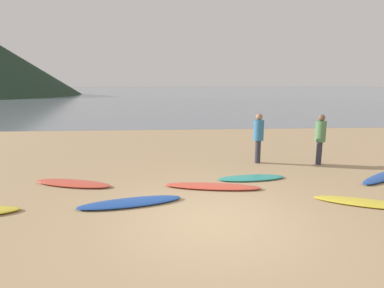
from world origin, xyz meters
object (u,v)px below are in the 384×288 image
(surfboard_5, at_px, (251,178))
(person_3, at_px, (320,135))
(surfboard_6, at_px, (366,203))
(surfboard_3, at_px, (130,202))
(surfboard_2, at_px, (73,183))
(person_1, at_px, (259,134))
(surfboard_4, at_px, (212,186))

(surfboard_5, xyz_separation_m, person_3, (2.60, 1.43, 0.93))
(surfboard_6, bearing_deg, surfboard_3, -160.56)
(surfboard_2, xyz_separation_m, person_3, (7.44, 1.61, 0.93))
(surfboard_3, xyz_separation_m, person_3, (5.76, 3.08, 0.93))
(surfboard_2, distance_m, person_1, 5.90)
(person_1, distance_m, person_3, 1.97)
(surfboard_3, relative_size, surfboard_4, 0.93)
(surfboard_3, bearing_deg, surfboard_2, 126.04)
(surfboard_2, distance_m, surfboard_5, 4.84)
(surfboard_2, bearing_deg, surfboard_4, 9.30)
(surfboard_2, height_order, person_3, person_3)
(surfboard_5, relative_size, person_3, 1.16)
(surfboard_3, distance_m, person_3, 6.59)
(person_1, bearing_deg, surfboard_3, -179.92)
(surfboard_2, relative_size, surfboard_6, 0.98)
(surfboard_5, bearing_deg, surfboard_3, -157.38)
(surfboard_4, distance_m, surfboard_5, 1.36)
(person_1, bearing_deg, surfboard_4, -168.70)
(surfboard_3, relative_size, surfboard_5, 1.22)
(surfboard_4, bearing_deg, surfboard_6, -11.70)
(person_1, bearing_deg, surfboard_6, -110.32)
(person_1, bearing_deg, surfboard_2, 157.77)
(surfboard_2, xyz_separation_m, surfboard_4, (3.66, -0.49, 0.00))
(surfboard_5, bearing_deg, person_3, 23.94)
(person_1, xyz_separation_m, person_3, (1.94, -0.33, -0.00))
(surfboard_2, bearing_deg, person_1, 36.36)
(surfboard_4, distance_m, person_3, 4.42)
(surfboard_3, bearing_deg, surfboard_6, -16.76)
(person_3, bearing_deg, surfboard_5, 177.58)
(surfboard_5, xyz_separation_m, surfboard_6, (2.12, -1.99, 0.00))
(surfboard_2, xyz_separation_m, person_1, (5.49, 1.94, 0.93))
(surfboard_2, height_order, surfboard_4, same)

